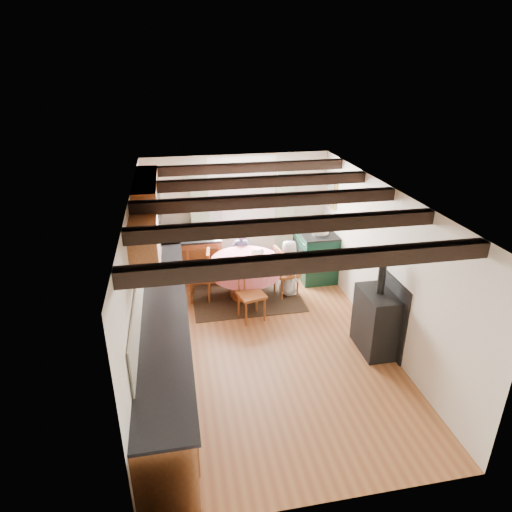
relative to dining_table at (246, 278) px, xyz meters
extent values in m
cube|color=#9D6134|center=(0.04, -1.57, -0.38)|extent=(3.60, 5.50, 0.00)
cube|color=white|center=(0.04, -1.57, 2.02)|extent=(3.60, 5.50, 0.00)
cube|color=silver|center=(0.04, 1.18, 0.82)|extent=(3.60, 0.00, 2.40)
cube|color=silver|center=(0.04, -4.32, 0.82)|extent=(3.60, 0.00, 2.40)
cube|color=silver|center=(-1.76, -1.57, 0.82)|extent=(0.00, 5.50, 2.40)
cube|color=silver|center=(1.84, -1.57, 0.82)|extent=(0.00, 5.50, 2.40)
cube|color=black|center=(0.04, -3.57, 1.93)|extent=(3.60, 0.16, 0.16)
cube|color=black|center=(0.04, -2.57, 1.93)|extent=(3.60, 0.16, 0.16)
cube|color=black|center=(0.04, -1.57, 1.93)|extent=(3.60, 0.16, 0.16)
cube|color=black|center=(0.04, -0.57, 1.93)|extent=(3.60, 0.16, 0.16)
cube|color=black|center=(0.04, 0.43, 1.93)|extent=(3.60, 0.16, 0.16)
cube|color=beige|center=(-1.74, -1.27, 0.82)|extent=(0.02, 4.50, 0.55)
cube|color=beige|center=(-0.96, 1.16, 0.82)|extent=(1.40, 0.02, 0.55)
cube|color=#A25F35|center=(-1.46, -1.57, 0.06)|extent=(0.60, 5.30, 0.88)
cube|color=#A25F35|center=(-1.01, 0.88, 0.06)|extent=(1.30, 0.60, 0.88)
cube|color=black|center=(-1.44, -1.57, 0.52)|extent=(0.64, 5.30, 0.04)
cube|color=black|center=(-1.01, 0.86, 0.52)|extent=(1.30, 0.64, 0.04)
cube|color=#A25F35|center=(-1.59, -0.37, 1.57)|extent=(0.34, 1.80, 0.90)
cube|color=#A25F35|center=(-1.59, -1.87, 1.52)|extent=(0.34, 0.90, 0.70)
cube|color=white|center=(0.14, 1.16, 1.22)|extent=(1.34, 0.03, 1.54)
cube|color=white|center=(0.14, 1.17, 1.22)|extent=(1.20, 0.01, 1.40)
cube|color=#ABB2A3|center=(-0.71, 1.08, 0.72)|extent=(0.35, 0.10, 2.10)
cube|color=#ABB2A3|center=(0.99, 1.08, 0.72)|extent=(0.35, 0.10, 2.10)
cylinder|color=black|center=(0.14, 1.08, 1.82)|extent=(2.00, 0.03, 0.03)
cube|color=gold|center=(1.81, 0.73, 1.32)|extent=(0.04, 0.50, 0.60)
cylinder|color=silver|center=(1.09, 1.15, 1.32)|extent=(0.30, 0.02, 0.30)
cube|color=black|center=(0.00, 0.00, -0.37)|extent=(1.97, 1.54, 0.01)
imported|color=#43456B|center=(0.02, 0.67, 0.16)|extent=(0.43, 0.32, 1.07)
imported|color=silver|center=(0.79, -0.04, 0.15)|extent=(0.42, 0.57, 1.06)
imported|color=silver|center=(0.29, -0.18, 0.41)|extent=(0.30, 0.30, 0.06)
imported|color=silver|center=(0.22, 0.14, 0.41)|extent=(0.20, 0.20, 0.06)
imported|color=silver|center=(0.32, 0.15, 0.42)|extent=(0.13, 0.13, 0.09)
cylinder|color=#262628|center=(-1.37, 0.92, 0.66)|extent=(0.14, 0.14, 0.24)
cylinder|color=#262628|center=(-0.94, 0.99, 0.64)|extent=(0.18, 0.18, 0.20)
camera|label=1|loc=(-1.20, -7.21, 3.68)|focal=31.35mm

